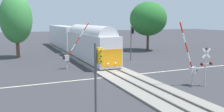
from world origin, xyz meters
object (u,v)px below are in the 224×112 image
(crossing_signal_mast, at_px, (206,63))
(traffic_signal_near_left, at_px, (98,69))
(commuter_train, at_px, (75,39))
(traffic_signal_far_side, at_px, (132,37))
(crossing_gate_far, at_px, (69,54))
(oak_behind_train, at_px, (16,19))
(maple_right_background, at_px, (148,19))
(crossing_gate_near, at_px, (191,65))

(crossing_signal_mast, distance_m, traffic_signal_near_left, 12.29)
(commuter_train, bearing_deg, traffic_signal_far_side, -61.01)
(traffic_signal_far_side, bearing_deg, commuter_train, 118.99)
(commuter_train, distance_m, crossing_gate_far, 14.53)
(crossing_signal_mast, relative_size, traffic_signal_far_side, 0.69)
(traffic_signal_near_left, height_order, traffic_signal_far_side, traffic_signal_far_side)
(oak_behind_train, bearing_deg, maple_right_background, -0.41)
(crossing_signal_mast, relative_size, oak_behind_train, 0.36)
(traffic_signal_near_left, bearing_deg, traffic_signal_far_side, 56.55)
(traffic_signal_near_left, relative_size, maple_right_background, 0.49)
(crossing_gate_near, bearing_deg, commuter_train, 99.72)
(crossing_signal_mast, xyz_separation_m, maple_right_background, (9.42, 25.40, 4.19))
(commuter_train, relative_size, crossing_gate_near, 6.24)
(crossing_gate_far, relative_size, oak_behind_train, 0.56)
(commuter_train, relative_size, crossing_signal_mast, 10.10)
(traffic_signal_far_side, bearing_deg, maple_right_background, 47.01)
(commuter_train, bearing_deg, oak_behind_train, -171.07)
(traffic_signal_near_left, xyz_separation_m, oak_behind_train, (-3.73, 28.56, 3.22))
(crossing_signal_mast, distance_m, traffic_signal_far_side, 16.08)
(traffic_signal_near_left, distance_m, oak_behind_train, 28.99)
(crossing_gate_near, distance_m, crossing_gate_far, 15.32)
(traffic_signal_far_side, height_order, oak_behind_train, oak_behind_train)
(crossing_gate_near, bearing_deg, maple_right_background, 67.03)
(crossing_signal_mast, bearing_deg, crossing_gate_far, 126.49)
(commuter_train, height_order, crossing_gate_far, crossing_gate_far)
(commuter_train, distance_m, crossing_gate_near, 26.75)
(crossing_signal_mast, bearing_deg, commuter_train, 101.47)
(crossing_gate_far, height_order, oak_behind_train, oak_behind_train)
(crossing_signal_mast, height_order, traffic_signal_far_side, traffic_signal_far_side)
(crossing_signal_mast, bearing_deg, maple_right_background, 69.64)
(crossing_gate_near, bearing_deg, crossing_signal_mast, -39.15)
(crossing_gate_far, xyz_separation_m, traffic_signal_far_side, (10.52, 2.69, 1.68))
(crossing_signal_mast, relative_size, crossing_gate_far, 0.64)
(maple_right_background, bearing_deg, traffic_signal_near_left, -126.89)
(crossing_gate_far, bearing_deg, traffic_signal_near_left, -97.10)
(crossing_signal_mast, height_order, traffic_signal_near_left, traffic_signal_near_left)
(oak_behind_train, bearing_deg, commuter_train, 8.93)
(crossing_signal_mast, xyz_separation_m, oak_behind_train, (-15.61, 25.58, 4.18))
(crossing_signal_mast, height_order, maple_right_background, maple_right_background)
(commuter_train, distance_m, traffic_signal_near_left, 30.82)
(crossing_gate_far, relative_size, traffic_signal_far_side, 1.08)
(commuter_train, xyz_separation_m, crossing_gate_near, (4.51, -26.35, -0.82))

